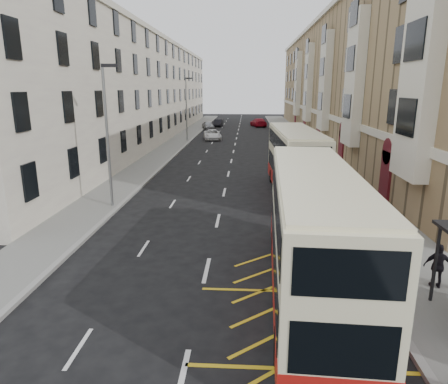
# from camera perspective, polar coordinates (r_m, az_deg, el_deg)

# --- Properties ---
(ground) EXTENTS (200.00, 200.00, 0.00)m
(ground) POSITION_cam_1_polar(r_m,az_deg,el_deg) (12.38, -4.46, -19.12)
(ground) COLOR black
(ground) RESTS_ON ground
(pavement_right) EXTENTS (4.00, 120.00, 0.15)m
(pavement_right) POSITION_cam_1_polar(r_m,az_deg,el_deg) (41.27, 12.37, 4.83)
(pavement_right) COLOR slate
(pavement_right) RESTS_ON ground
(pavement_left) EXTENTS (3.00, 120.00, 0.15)m
(pavement_left) POSITION_cam_1_polar(r_m,az_deg,el_deg) (41.74, -9.22, 5.09)
(pavement_left) COLOR slate
(pavement_left) RESTS_ON ground
(kerb_right) EXTENTS (0.25, 120.00, 0.15)m
(kerb_right) POSITION_cam_1_polar(r_m,az_deg,el_deg) (41.01, 9.60, 4.90)
(kerb_right) COLOR gray
(kerb_right) RESTS_ON ground
(kerb_left) EXTENTS (0.25, 120.00, 0.15)m
(kerb_left) POSITION_cam_1_polar(r_m,az_deg,el_deg) (41.44, -7.18, 5.10)
(kerb_left) COLOR gray
(kerb_left) RESTS_ON ground
(road_markings) EXTENTS (10.00, 110.00, 0.01)m
(road_markings) POSITION_cam_1_polar(r_m,az_deg,el_deg) (55.63, 1.76, 7.55)
(road_markings) COLOR silver
(road_markings) RESTS_ON ground
(terrace_right) EXTENTS (10.75, 79.00, 15.25)m
(terrace_right) POSITION_cam_1_polar(r_m,az_deg,el_deg) (57.16, 17.44, 14.66)
(terrace_right) COLOR #937B55
(terrace_right) RESTS_ON ground
(terrace_left) EXTENTS (9.18, 79.00, 13.25)m
(terrace_left) POSITION_cam_1_polar(r_m,az_deg,el_deg) (57.66, -12.05, 13.99)
(terrace_left) COLOR silver
(terrace_left) RESTS_ON ground
(guard_railing) EXTENTS (0.06, 6.56, 1.01)m
(guard_railing) POSITION_cam_1_polar(r_m,az_deg,el_deg) (17.69, 18.78, -6.05)
(guard_railing) COLOR red
(guard_railing) RESTS_ON pavement_right
(street_lamp_near) EXTENTS (0.93, 0.18, 8.00)m
(street_lamp_near) POSITION_cam_1_polar(r_m,az_deg,el_deg) (23.64, -16.29, 8.64)
(street_lamp_near) COLOR slate
(street_lamp_near) RESTS_ON pavement_left
(street_lamp_far) EXTENTS (0.93, 0.18, 8.00)m
(street_lamp_far) POSITION_cam_1_polar(r_m,az_deg,el_deg) (52.82, -5.35, 12.16)
(street_lamp_far) COLOR slate
(street_lamp_far) RESTS_ON pavement_left
(double_decker_front) EXTENTS (3.02, 11.06, 4.37)m
(double_decker_front) POSITION_cam_1_polar(r_m,az_deg,el_deg) (13.38, 12.59, -6.04)
(double_decker_front) COLOR beige
(double_decker_front) RESTS_ON ground
(double_decker_rear) EXTENTS (2.86, 10.89, 4.31)m
(double_decker_rear) POSITION_cam_1_polar(r_m,az_deg,el_deg) (26.52, 10.05, 4.27)
(double_decker_rear) COLOR beige
(double_decker_rear) RESTS_ON ground
(pedestrian_far) EXTENTS (0.99, 0.57, 1.58)m
(pedestrian_far) POSITION_cam_1_polar(r_m,az_deg,el_deg) (15.77, 28.28, -9.30)
(pedestrian_far) COLOR black
(pedestrian_far) RESTS_ON pavement_right
(white_van) EXTENTS (2.91, 5.10, 1.34)m
(white_van) POSITION_cam_1_polar(r_m,az_deg,el_deg) (55.18, -1.67, 8.19)
(white_van) COLOR white
(white_van) RESTS_ON ground
(car_silver) EXTENTS (2.72, 4.34, 1.38)m
(car_silver) POSITION_cam_1_polar(r_m,az_deg,el_deg) (68.82, -2.30, 9.48)
(car_silver) COLOR #9DA0A4
(car_silver) RESTS_ON ground
(car_dark) EXTENTS (1.63, 4.07, 1.31)m
(car_dark) POSITION_cam_1_polar(r_m,az_deg,el_deg) (74.15, -0.82, 9.84)
(car_dark) COLOR black
(car_dark) RESTS_ON ground
(car_red) EXTENTS (3.29, 5.54, 1.50)m
(car_red) POSITION_cam_1_polar(r_m,az_deg,el_deg) (74.28, 4.95, 9.87)
(car_red) COLOR maroon
(car_red) RESTS_ON ground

